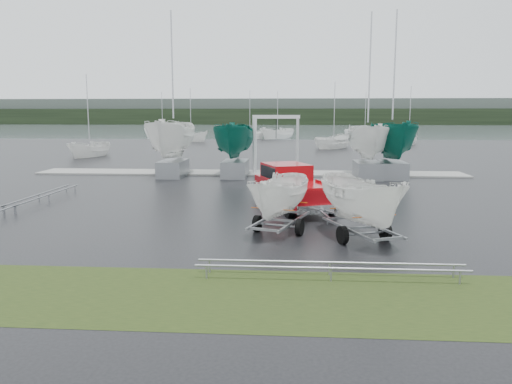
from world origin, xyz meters
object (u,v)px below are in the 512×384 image
pickup_truck (292,185)px  trailer_parked (280,162)px  trailer_hitched (364,159)px  boat_hoist (276,136)px

pickup_truck → trailer_parked: size_ratio=1.30×
trailer_hitched → pickup_truck: bearing=90.0°
trailer_hitched → boat_hoist: bearing=79.0°
trailer_parked → boat_hoist: (-0.69, 17.53, 0.12)m
trailer_parked → pickup_truck: bearing=103.1°
pickup_truck → trailer_hitched: 6.62m
pickup_truck → trailer_hitched: (2.34, -5.94, 1.75)m
trailer_hitched → boat_hoist: (-3.45, 18.53, -0.09)m
pickup_truck → boat_hoist: size_ratio=1.48×
trailer_hitched → trailer_parked: bearing=138.4°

